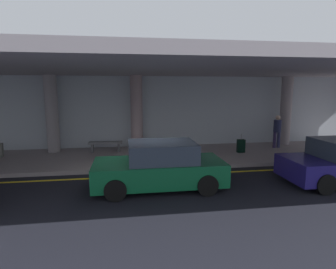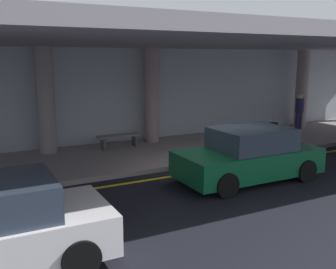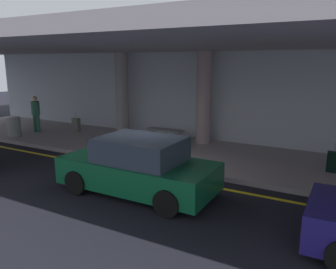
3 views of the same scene
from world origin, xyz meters
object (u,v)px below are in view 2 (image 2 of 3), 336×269
at_px(support_column_far_left, 46,101).
at_px(support_column_left_mid, 152,96).
at_px(car_dark_green, 249,156).
at_px(bench_metal, 119,138).
at_px(support_column_center, 302,88).
at_px(traveler_with_luggage, 300,109).
at_px(suitcase_upright_primary, 273,130).

bearing_deg(support_column_far_left, support_column_left_mid, 0.00).
relative_size(car_dark_green, bench_metal, 2.56).
bearing_deg(support_column_center, car_dark_green, -144.42).
bearing_deg(car_dark_green, traveler_with_luggage, 32.78).
height_order(support_column_far_left, traveler_with_luggage, support_column_far_left).
bearing_deg(support_column_left_mid, support_column_far_left, 180.00).
bearing_deg(support_column_center, bench_metal, -177.49).
xyz_separation_m(support_column_center, bench_metal, (-9.54, -0.42, -1.47)).
bearing_deg(suitcase_upright_primary, support_column_left_mid, 169.39).
bearing_deg(bench_metal, support_column_center, 2.51).
bearing_deg(suitcase_upright_primary, support_column_center, 32.69).
xyz_separation_m(support_column_far_left, traveler_with_luggage, (11.11, -0.80, -0.86)).
distance_m(traveler_with_luggage, bench_metal, 8.67).
relative_size(support_column_center, traveler_with_luggage, 2.17).
xyz_separation_m(support_column_left_mid, car_dark_green, (0.48, -5.38, -1.26)).
height_order(traveler_with_luggage, suitcase_upright_primary, traveler_with_luggage).
relative_size(support_column_left_mid, support_column_center, 1.00).
bearing_deg(traveler_with_luggage, support_column_far_left, 70.70).
bearing_deg(bench_metal, traveler_with_luggage, -2.51).
relative_size(support_column_left_mid, bench_metal, 2.28).
bearing_deg(support_column_center, traveler_with_luggage, -138.29).
height_order(support_column_left_mid, traveler_with_luggage, support_column_left_mid).
xyz_separation_m(car_dark_green, bench_metal, (-2.01, 4.96, -0.21)).
relative_size(support_column_far_left, bench_metal, 2.28).
distance_m(support_column_far_left, traveler_with_luggage, 11.17).
height_order(suitcase_upright_primary, bench_metal, suitcase_upright_primary).
bearing_deg(support_column_center, support_column_left_mid, 180.00).
bearing_deg(support_column_far_left, suitcase_upright_primary, -9.74).
bearing_deg(traveler_with_luggage, bench_metal, 72.29).
xyz_separation_m(support_column_left_mid, suitcase_upright_primary, (4.87, -1.52, -1.51)).
height_order(support_column_far_left, suitcase_upright_primary, support_column_far_left).
height_order(support_column_left_mid, support_column_center, same).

